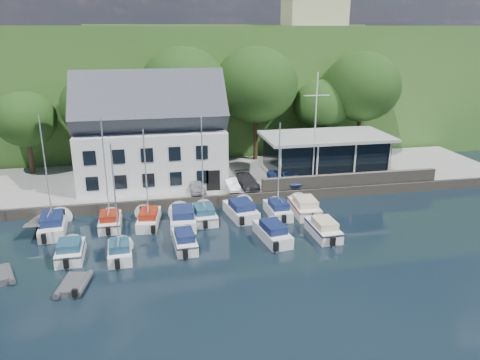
{
  "coord_description": "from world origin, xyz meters",
  "views": [
    {
      "loc": [
        -7.21,
        -29.29,
        15.81
      ],
      "look_at": [
        0.41,
        9.0,
        3.04
      ],
      "focal_mm": 35.0,
      "sensor_mm": 36.0,
      "label": 1
    }
  ],
  "objects_px": {
    "boat_r1_1": "(106,179)",
    "boat_r1_6": "(279,168)",
    "boat_r1_0": "(46,175)",
    "car_white": "(231,184)",
    "boat_r2_2": "(184,239)",
    "harbor_building": "(151,139)",
    "boat_r1_2": "(146,177)",
    "boat_r1_3": "(183,216)",
    "club_pavilion": "(325,154)",
    "boat_r2_0": "(70,249)",
    "car_silver": "(196,185)",
    "car_blue": "(287,177)",
    "car_dgrey": "(247,181)",
    "boat_r1_4": "(203,174)",
    "boat_r2_4": "(323,227)",
    "flagpole": "(315,129)",
    "dinghy_0": "(0,274)",
    "dinghy_1": "(74,284)",
    "boat_r1_7": "(304,206)",
    "boat_r2_1": "(116,203)",
    "boat_r2_3": "(272,231)",
    "boat_r1_5": "(241,208)"
  },
  "relations": [
    {
      "from": "boat_r2_1",
      "to": "boat_r2_2",
      "type": "bearing_deg",
      "value": 8.09
    },
    {
      "from": "car_blue",
      "to": "boat_r1_5",
      "type": "distance_m",
      "value": 7.81
    },
    {
      "from": "boat_r1_1",
      "to": "dinghy_0",
      "type": "bearing_deg",
      "value": -133.37
    },
    {
      "from": "car_white",
      "to": "boat_r2_2",
      "type": "distance_m",
      "value": 11.05
    },
    {
      "from": "club_pavilion",
      "to": "boat_r2_1",
      "type": "bearing_deg",
      "value": -146.02
    },
    {
      "from": "boat_r1_2",
      "to": "boat_r1_4",
      "type": "distance_m",
      "value": 4.65
    },
    {
      "from": "boat_r1_0",
      "to": "boat_r1_4",
      "type": "distance_m",
      "value": 12.29
    },
    {
      "from": "car_blue",
      "to": "boat_r1_1",
      "type": "bearing_deg",
      "value": 178.31
    },
    {
      "from": "boat_r2_4",
      "to": "dinghy_1",
      "type": "xyz_separation_m",
      "value": [
        -18.4,
        -4.45,
        -0.39
      ]
    },
    {
      "from": "club_pavilion",
      "to": "boat_r2_0",
      "type": "xyz_separation_m",
      "value": [
        -24.24,
        -13.29,
        -2.34
      ]
    },
    {
      "from": "harbor_building",
      "to": "boat_r1_7",
      "type": "xyz_separation_m",
      "value": [
        12.94,
        -8.97,
        -4.58
      ]
    },
    {
      "from": "harbor_building",
      "to": "car_white",
      "type": "xyz_separation_m",
      "value": [
        7.21,
        -3.93,
        -3.81
      ]
    },
    {
      "from": "boat_r1_2",
      "to": "car_silver",
      "type": "bearing_deg",
      "value": 54.24
    },
    {
      "from": "boat_r1_2",
      "to": "boat_r1_3",
      "type": "xyz_separation_m",
      "value": [
        2.8,
        -0.55,
        -3.4
      ]
    },
    {
      "from": "boat_r2_2",
      "to": "car_dgrey",
      "type": "bearing_deg",
      "value": 52.21
    },
    {
      "from": "boat_r1_0",
      "to": "boat_r1_1",
      "type": "height_order",
      "value": "boat_r1_0"
    },
    {
      "from": "boat_r1_7",
      "to": "boat_r1_3",
      "type": "bearing_deg",
      "value": -176.84
    },
    {
      "from": "car_white",
      "to": "dinghy_1",
      "type": "xyz_separation_m",
      "value": [
        -12.69,
        -14.18,
        -1.2
      ]
    },
    {
      "from": "car_blue",
      "to": "boat_r2_4",
      "type": "distance_m",
      "value": 10.42
    },
    {
      "from": "harbor_building",
      "to": "boat_r1_1",
      "type": "height_order",
      "value": "harbor_building"
    },
    {
      "from": "flagpole",
      "to": "boat_r1_5",
      "type": "distance_m",
      "value": 11.19
    },
    {
      "from": "harbor_building",
      "to": "dinghy_1",
      "type": "relative_size",
      "value": 4.93
    },
    {
      "from": "club_pavilion",
      "to": "boat_r2_4",
      "type": "xyz_separation_m",
      "value": [
        -5.08,
        -13.16,
        -2.32
      ]
    },
    {
      "from": "car_silver",
      "to": "car_blue",
      "type": "xyz_separation_m",
      "value": [
        9.15,
        0.68,
        0.1
      ]
    },
    {
      "from": "dinghy_1",
      "to": "car_white",
      "type": "bearing_deg",
      "value": 58.99
    },
    {
      "from": "boat_r2_3",
      "to": "car_blue",
      "type": "bearing_deg",
      "value": 59.24
    },
    {
      "from": "flagpole",
      "to": "dinghy_0",
      "type": "distance_m",
      "value": 29.39
    },
    {
      "from": "flagpole",
      "to": "dinghy_1",
      "type": "relative_size",
      "value": 3.72
    },
    {
      "from": "car_silver",
      "to": "boat_r1_2",
      "type": "bearing_deg",
      "value": -138.94
    },
    {
      "from": "boat_r1_3",
      "to": "boat_r2_3",
      "type": "distance_m",
      "value": 7.92
    },
    {
      "from": "boat_r1_2",
      "to": "harbor_building",
      "type": "bearing_deg",
      "value": 93.61
    },
    {
      "from": "boat_r1_2",
      "to": "boat_r1_3",
      "type": "relative_size",
      "value": 1.31
    },
    {
      "from": "boat_r2_1",
      "to": "dinghy_1",
      "type": "relative_size",
      "value": 2.89
    },
    {
      "from": "car_blue",
      "to": "boat_r1_0",
      "type": "xyz_separation_m",
      "value": [
        -21.28,
        -5.37,
        3.11
      ]
    },
    {
      "from": "flagpole",
      "to": "car_blue",
      "type": "bearing_deg",
      "value": 172.96
    },
    {
      "from": "boat_r1_1",
      "to": "boat_r1_6",
      "type": "relative_size",
      "value": 0.96
    },
    {
      "from": "car_dgrey",
      "to": "boat_r2_3",
      "type": "distance_m",
      "value": 10.12
    },
    {
      "from": "boat_r1_1",
      "to": "boat_r1_2",
      "type": "xyz_separation_m",
      "value": [
        3.15,
        0.01,
        -0.08
      ]
    },
    {
      "from": "boat_r1_1",
      "to": "boat_r2_1",
      "type": "bearing_deg",
      "value": -80.57
    },
    {
      "from": "flagpole",
      "to": "boat_r2_4",
      "type": "bearing_deg",
      "value": -104.83
    },
    {
      "from": "car_blue",
      "to": "boat_r1_7",
      "type": "distance_m",
      "value": 5.76
    },
    {
      "from": "car_dgrey",
      "to": "boat_r1_4",
      "type": "bearing_deg",
      "value": -138.96
    },
    {
      "from": "boat_r1_3",
      "to": "boat_r1_7",
      "type": "height_order",
      "value": "same"
    },
    {
      "from": "boat_r1_6",
      "to": "boat_r2_2",
      "type": "relative_size",
      "value": 1.61
    },
    {
      "from": "club_pavilion",
      "to": "dinghy_0",
      "type": "bearing_deg",
      "value": -151.58
    },
    {
      "from": "boat_r2_1",
      "to": "dinghy_0",
      "type": "distance_m",
      "value": 8.7
    },
    {
      "from": "boat_r1_6",
      "to": "boat_r2_3",
      "type": "height_order",
      "value": "boat_r1_6"
    },
    {
      "from": "car_blue",
      "to": "boat_r1_6",
      "type": "relative_size",
      "value": 0.46
    },
    {
      "from": "boat_r1_7",
      "to": "boat_r2_1",
      "type": "distance_m",
      "value": 17.0
    },
    {
      "from": "car_blue",
      "to": "boat_r1_3",
      "type": "height_order",
      "value": "car_blue"
    }
  ]
}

